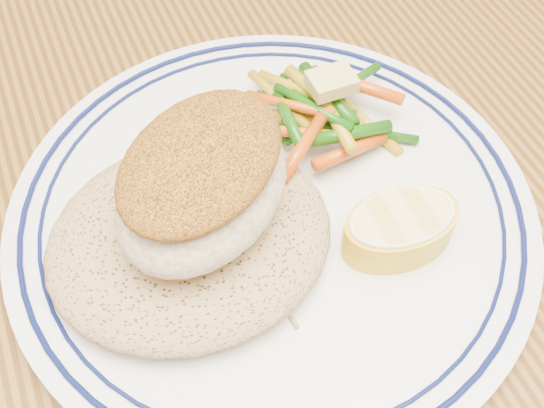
{
  "coord_description": "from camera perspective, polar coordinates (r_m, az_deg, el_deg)",
  "views": [
    {
      "loc": [
        -0.09,
        -0.15,
        1.06
      ],
      "look_at": [
        -0.01,
        0.05,
        0.77
      ],
      "focal_mm": 45.0,
      "sensor_mm": 36.0,
      "label": 1
    }
  ],
  "objects": [
    {
      "name": "plate",
      "position": [
        0.37,
        0.0,
        -0.96
      ],
      "size": [
        0.29,
        0.29,
        0.02
      ],
      "color": "silver",
      "rests_on": "dining_table"
    },
    {
      "name": "lemon_wedge",
      "position": [
        0.35,
        10.65,
        -1.89
      ],
      "size": [
        0.06,
        0.06,
        0.02
      ],
      "color": "yellow",
      "rests_on": "plate"
    },
    {
      "name": "butter_pat",
      "position": [
        0.39,
        5.02,
        10.14
      ],
      "size": [
        0.03,
        0.02,
        0.01
      ],
      "primitive_type": "cube",
      "rotation": [
        0.0,
        0.0,
        -0.01
      ],
      "color": "#D9C06A",
      "rests_on": "vegetable_pile"
    },
    {
      "name": "rice_pilaf",
      "position": [
        0.35,
        -6.96,
        -2.52
      ],
      "size": [
        0.15,
        0.13,
        0.03
      ],
      "primitive_type": "ellipsoid",
      "color": "#9F7F4F",
      "rests_on": "plate"
    },
    {
      "name": "dining_table",
      "position": [
        0.45,
        3.57,
        -12.89
      ],
      "size": [
        1.5,
        0.9,
        0.75
      ],
      "color": "#502F10",
      "rests_on": "ground"
    },
    {
      "name": "fish_fillet",
      "position": [
        0.32,
        -5.84,
        1.82
      ],
      "size": [
        0.12,
        0.12,
        0.05
      ],
      "color": "beige",
      "rests_on": "rice_pilaf"
    },
    {
      "name": "vegetable_pile",
      "position": [
        0.4,
        4.18,
        7.55
      ],
      "size": [
        0.1,
        0.09,
        0.03
      ],
      "color": "#C44509",
      "rests_on": "plate"
    }
  ]
}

